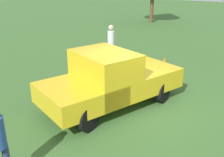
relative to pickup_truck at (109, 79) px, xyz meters
name	(u,v)px	position (x,y,z in m)	size (l,w,h in m)	color
ground_plane	(136,110)	(-0.25, 0.86, -0.92)	(80.00, 80.00, 0.00)	#3D662D
pickup_truck	(109,79)	(0.00, 0.00, 0.00)	(4.88, 3.23, 1.79)	black
person_visitor	(111,42)	(-3.69, -2.54, 0.11)	(0.42, 0.42, 1.80)	#7A6B51
traffic_cone	(164,63)	(-4.38, -0.11, -0.65)	(0.32, 0.32, 0.55)	orange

